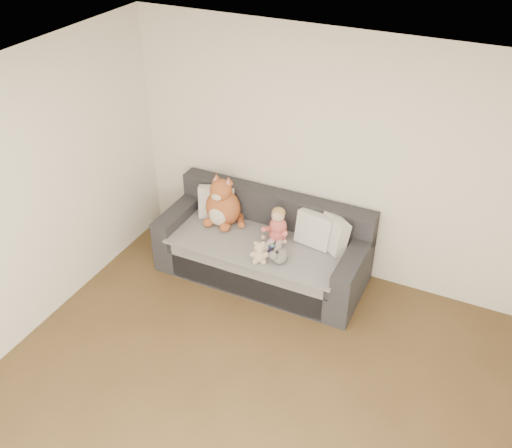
# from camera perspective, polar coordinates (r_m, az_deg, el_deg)

# --- Properties ---
(room_shell) EXTENTS (5.00, 5.00, 5.00)m
(room_shell) POSITION_cam_1_polar(r_m,az_deg,el_deg) (4.13, -1.00, -5.88)
(room_shell) COLOR brown
(room_shell) RESTS_ON ground
(sofa) EXTENTS (2.20, 0.94, 0.85)m
(sofa) POSITION_cam_1_polar(r_m,az_deg,el_deg) (6.11, 0.77, -2.52)
(sofa) COLOR #28272C
(sofa) RESTS_ON ground
(cushion_left) EXTENTS (0.43, 0.32, 0.37)m
(cushion_left) POSITION_cam_1_polar(r_m,az_deg,el_deg) (6.27, -3.94, 2.23)
(cushion_left) COLOR silver
(cushion_left) RESTS_ON sofa
(cushion_right_back) EXTENTS (0.41, 0.24, 0.37)m
(cushion_right_back) POSITION_cam_1_polar(r_m,az_deg,el_deg) (5.84, 5.88, -0.57)
(cushion_right_back) COLOR silver
(cushion_right_back) RESTS_ON sofa
(cushion_right_front) EXTENTS (0.42, 0.38, 0.37)m
(cushion_right_front) POSITION_cam_1_polar(r_m,az_deg,el_deg) (5.82, 7.68, -0.83)
(cushion_right_front) COLOR silver
(cushion_right_front) RESTS_ON sofa
(toddler) EXTENTS (0.28, 0.41, 0.40)m
(toddler) POSITION_cam_1_polar(r_m,az_deg,el_deg) (5.85, 2.12, -0.48)
(toddler) COLOR #E56B51
(toddler) RESTS_ON sofa
(plush_cat) EXTENTS (0.48, 0.41, 0.60)m
(plush_cat) POSITION_cam_1_polar(r_m,az_deg,el_deg) (6.14, -3.37, 1.89)
(plush_cat) COLOR #A85025
(plush_cat) RESTS_ON sofa
(teddy_bear) EXTENTS (0.18, 0.15, 0.24)m
(teddy_bear) POSITION_cam_1_polar(r_m,az_deg,el_deg) (5.61, 0.35, -2.98)
(teddy_bear) COLOR tan
(teddy_bear) RESTS_ON sofa
(plush_cow) EXTENTS (0.16, 0.23, 0.19)m
(plush_cow) POSITION_cam_1_polar(r_m,az_deg,el_deg) (5.62, 2.32, -3.20)
(plush_cow) COLOR white
(plush_cow) RESTS_ON sofa
(sippy_cup) EXTENTS (0.09, 0.06, 0.10)m
(sippy_cup) POSITION_cam_1_polar(r_m,az_deg,el_deg) (5.77, 1.64, -2.38)
(sippy_cup) COLOR #3F338C
(sippy_cup) RESTS_ON sofa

